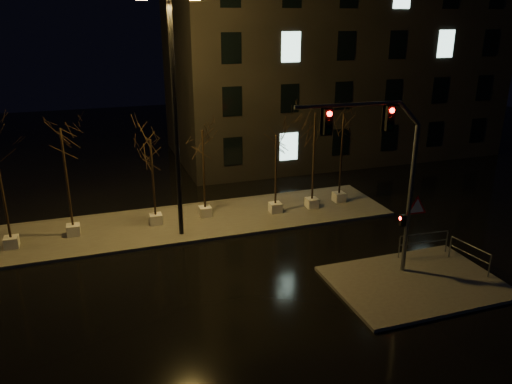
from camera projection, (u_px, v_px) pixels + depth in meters
name	position (u px, v px, depth m)	size (l,w,h in m)	color
ground	(222.00, 273.00, 21.94)	(90.00, 90.00, 0.00)	black
median	(194.00, 221.00, 27.28)	(22.00, 5.00, 0.15)	#47443F
sidewalk_corner	(415.00, 282.00, 21.05)	(7.00, 5.00, 0.15)	#47443F
building	(331.00, 58.00, 39.73)	(25.00, 12.00, 15.00)	black
tree_1	(63.00, 153.00, 24.01)	(1.80, 1.80, 5.67)	silver
tree_2	(152.00, 159.00, 25.58)	(1.80, 1.80, 4.77)	silver
tree_3	(203.00, 150.00, 26.56)	(1.80, 1.80, 4.99)	silver
tree_4	(276.00, 153.00, 27.23)	(1.80, 1.80, 4.58)	silver
tree_5	(315.00, 134.00, 27.66)	(1.80, 1.80, 5.72)	silver
tree_6	(343.00, 134.00, 28.66)	(1.80, 1.80, 5.48)	silver
traffic_signal_mast	(387.00, 165.00, 20.01)	(6.11, 0.48, 7.47)	#55585D
streetlight_main	(175.00, 104.00, 23.38)	(2.88, 0.65, 11.50)	black
guard_rail_a	(424.00, 241.00, 23.12)	(2.53, 0.24, 1.09)	#55585D
guard_rail_b	(470.00, 253.00, 22.03)	(0.37, 2.18, 1.04)	#55585D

